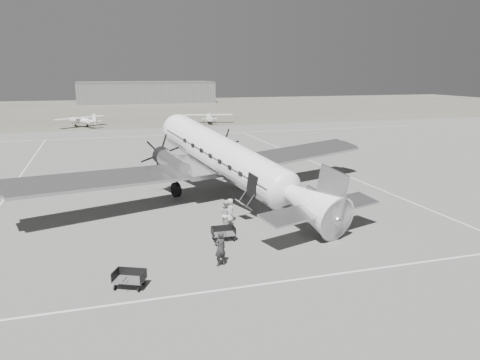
% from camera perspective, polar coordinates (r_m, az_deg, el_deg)
% --- Properties ---
extents(ground, '(260.00, 260.00, 0.00)m').
position_cam_1_polar(ground, '(36.12, 0.76, -2.59)').
color(ground, slate).
rests_on(ground, ground).
extents(taxi_line_near, '(60.00, 0.15, 0.01)m').
position_cam_1_polar(taxi_line_near, '(23.95, 11.23, -11.23)').
color(taxi_line_near, silver).
rests_on(taxi_line_near, ground).
extents(taxi_line_right, '(0.15, 80.00, 0.01)m').
position_cam_1_polar(taxi_line_right, '(41.27, 16.84, -1.15)').
color(taxi_line_right, silver).
rests_on(taxi_line_right, ground).
extents(taxi_line_left, '(0.15, 60.00, 0.01)m').
position_cam_1_polar(taxi_line_left, '(44.81, -26.03, -0.83)').
color(taxi_line_left, silver).
rests_on(taxi_line_left, ground).
extents(taxi_line_horizon, '(90.00, 0.15, 0.01)m').
position_cam_1_polar(taxi_line_horizon, '(74.52, -8.71, 5.43)').
color(taxi_line_horizon, silver).
rests_on(taxi_line_horizon, ground).
extents(grass_infield, '(260.00, 90.00, 0.01)m').
position_cam_1_polar(grass_infield, '(128.91, -12.38, 8.47)').
color(grass_infield, '#605E51').
rests_on(grass_infield, ground).
extents(hangar_main, '(42.00, 14.00, 6.60)m').
position_cam_1_polar(hangar_main, '(154.04, -11.37, 10.45)').
color(hangar_main, slate).
rests_on(hangar_main, ground).
extents(dc3_airliner, '(37.02, 31.03, 6.02)m').
position_cam_1_polar(dc3_airliner, '(35.09, -0.96, 2.00)').
color(dc3_airliner, '#B2B2B4').
rests_on(dc3_airliner, ground).
extents(light_plane_left, '(12.44, 12.01, 2.01)m').
position_cam_1_polar(light_plane_left, '(88.74, -18.68, 6.76)').
color(light_plane_left, white).
rests_on(light_plane_left, ground).
extents(light_plane_right, '(10.58, 9.20, 1.93)m').
position_cam_1_polar(light_plane_right, '(90.96, -3.81, 7.53)').
color(light_plane_right, white).
rests_on(light_plane_right, ground).
extents(baggage_cart_near, '(1.50, 1.10, 0.82)m').
position_cam_1_polar(baggage_cart_near, '(27.83, -2.04, -6.56)').
color(baggage_cart_near, '#4E4E4E').
rests_on(baggage_cart_near, ground).
extents(baggage_cart_far, '(1.80, 1.59, 0.84)m').
position_cam_1_polar(baggage_cart_far, '(22.61, -13.34, -11.70)').
color(baggage_cart_far, '#4E4E4E').
rests_on(baggage_cart_far, ground).
extents(ground_crew, '(0.78, 0.64, 1.84)m').
position_cam_1_polar(ground_crew, '(24.21, -2.42, -8.35)').
color(ground_crew, '#2A2A2A').
rests_on(ground_crew, ground).
extents(ramp_agent, '(0.87, 1.03, 1.87)m').
position_cam_1_polar(ramp_agent, '(29.68, -1.64, -4.21)').
color(ramp_agent, silver).
rests_on(ramp_agent, ground).
extents(passenger, '(0.55, 0.81, 1.59)m').
position_cam_1_polar(passenger, '(31.03, -1.22, -3.71)').
color(passenger, '#B5B4B2').
rests_on(passenger, ground).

